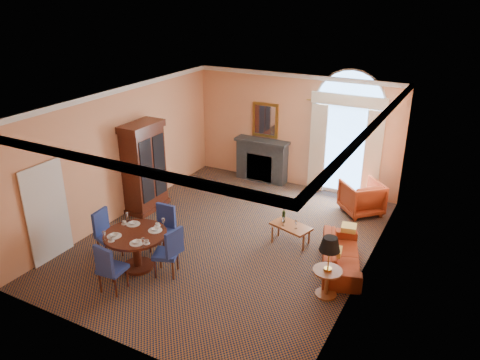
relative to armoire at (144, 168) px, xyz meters
The scene contains 12 objects.
ground 2.97m from the armoire, ahead, with size 7.50×7.50×0.00m, color #101D34.
room_envelope 3.05m from the armoire, ahead, with size 6.04×7.52×3.45m.
armoire is the anchor object (origin of this frame).
dining_table 2.86m from the armoire, 55.17° to the right, with size 1.27×1.27×1.00m.
dining_chair_north 2.24m from the armoire, 41.11° to the right, with size 0.48×0.49×1.03m.
dining_chair_south 3.68m from the armoire, 61.93° to the right, with size 0.50×0.51×1.03m.
dining_chair_east 3.27m from the armoire, 42.89° to the right, with size 0.59×0.59×1.03m.
dining_chair_west 2.39m from the armoire, 72.56° to the right, with size 0.58×0.58×1.03m.
sofa 5.34m from the armoire, ahead, with size 1.90×0.74×0.56m, color #9C3A1C.
armchair 5.55m from the armoire, 25.24° to the left, with size 0.91×0.93×0.85m, color #9C3A1C.
coffee_table 4.04m from the armoire, ahead, with size 0.99×0.72×0.80m.
side_table 5.50m from the armoire, 14.49° to the right, with size 0.55×0.55×1.21m.
Camera 1 is at (4.61, -8.11, 5.40)m, focal length 35.00 mm.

